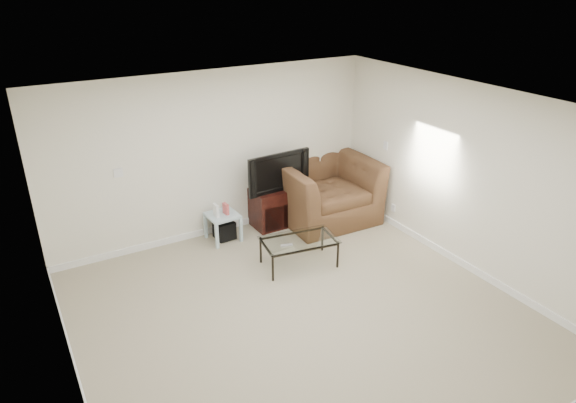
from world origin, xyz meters
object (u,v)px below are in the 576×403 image
subwoofer (224,230)px  coffee_table (299,252)px  television (276,170)px  side_table (223,227)px  recliner (326,181)px  tv_stand (275,206)px

subwoofer → coffee_table: 1.36m
television → side_table: bearing=179.4°
television → coffee_table: television is taller
subwoofer → recliner: (1.71, -0.17, 0.51)m
side_table → recliner: recliner is taller
coffee_table → side_table: bearing=116.8°
tv_stand → side_table: (-0.93, -0.08, -0.10)m
tv_stand → side_table: bearing=-176.1°
television → subwoofer: (-0.91, -0.03, -0.78)m
subwoofer → recliner: size_ratio=0.18×
television → recliner: 0.87m
side_table → subwoofer: (0.03, 0.02, -0.06)m
side_table → coffee_table: (0.61, -1.20, -0.01)m
television → recliner: bearing=-17.3°
television → side_table: 1.18m
tv_stand → television: 0.62m
side_table → recliner: size_ratio=0.29×
recliner → subwoofer: bearing=176.0°
side_table → tv_stand: bearing=4.6°
television → recliner: size_ratio=0.65×
tv_stand → recliner: size_ratio=0.49×
recliner → coffee_table: (-1.13, -1.05, -0.47)m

